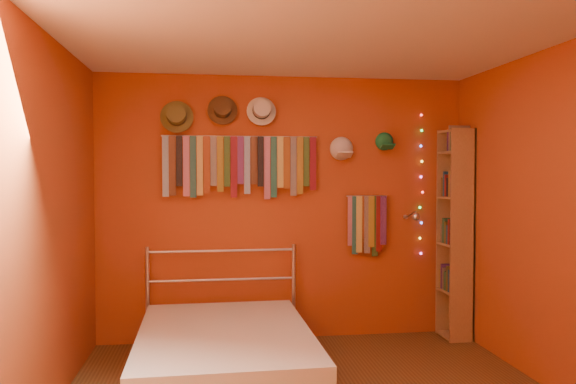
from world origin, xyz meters
name	(u,v)px	position (x,y,z in m)	size (l,w,h in m)	color
back_wall	(285,208)	(0.00, 1.75, 1.25)	(3.50, 0.02, 2.50)	#9A3918
right_wall	(570,222)	(1.75, 0.00, 1.25)	(0.02, 3.50, 2.50)	#9A3918
left_wall	(35,229)	(-1.75, 0.00, 1.25)	(0.02, 3.50, 2.50)	#9A3918
ceiling	(321,30)	(0.00, 0.00, 2.50)	(3.50, 3.50, 0.02)	white
tie_rack	(240,163)	(-0.43, 1.69, 1.68)	(1.45, 0.03, 0.59)	silver
small_tie_rack	(367,222)	(0.79, 1.68, 1.11)	(0.40, 0.03, 0.59)	silver
fedora_olive	(177,115)	(-1.00, 1.65, 2.11)	(0.30, 0.16, 0.30)	brown
fedora_brown	(222,109)	(-0.59, 1.66, 2.17)	(0.27, 0.15, 0.27)	#4D351B
fedora_white	(262,110)	(-0.23, 1.66, 2.17)	(0.27, 0.15, 0.27)	silver
cap_white	(341,149)	(0.54, 1.70, 1.82)	(0.20, 0.25, 0.20)	silver
cap_green	(384,142)	(0.97, 1.70, 1.89)	(0.18, 0.22, 0.18)	#1C7E44
fairy_lights	(421,185)	(1.35, 1.71, 1.47)	(0.05, 0.02, 1.38)	#FF3333
reading_lamp	(414,217)	(1.20, 1.50, 1.17)	(0.08, 0.33, 0.10)	silver
bookshelf	(459,232)	(1.66, 1.53, 1.02)	(0.25, 0.34, 2.00)	#926542
bed	(225,354)	(-0.60, 0.69, 0.21)	(1.41, 1.91, 0.91)	silver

